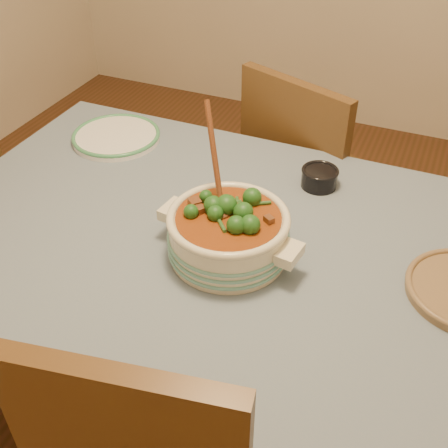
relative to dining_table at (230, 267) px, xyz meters
name	(u,v)px	position (x,y,z in m)	size (l,w,h in m)	color
floor	(229,410)	(0.00, 0.00, -0.66)	(4.50, 4.50, 0.00)	#472B14
dining_table	(230,267)	(0.00, 0.00, 0.00)	(1.68, 1.08, 0.76)	brown
stew_casserole	(228,231)	(0.01, -0.05, 0.17)	(0.39, 0.33, 0.36)	#EFE6C8
white_plate	(116,136)	(-0.56, 0.34, 0.11)	(0.38, 0.38, 0.03)	white
condiment_bowl	(320,177)	(0.14, 0.34, 0.12)	(0.14, 0.14, 0.06)	black
chair_far	(307,175)	(0.01, 0.72, -0.13)	(0.57, 0.57, 0.95)	brown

